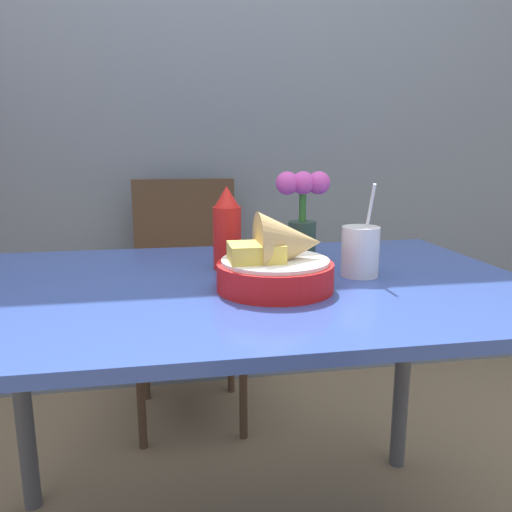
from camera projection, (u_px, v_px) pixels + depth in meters
The scene contains 7 objects.
wall_window at pixel (201, 83), 2.03m from camera, with size 7.00×0.06×2.60m.
dining_table at pixel (241, 324), 1.11m from camera, with size 1.28×0.81×0.76m.
chair_far_window at pixel (187, 278), 1.96m from camera, with size 0.40×0.40×0.92m.
food_basket at pixel (279, 262), 1.02m from camera, with size 0.24×0.24×0.16m.
ketchup_bottle at pixel (227, 229), 1.19m from camera, with size 0.07×0.07×0.20m.
drink_cup at pixel (360, 253), 1.12m from camera, with size 0.09×0.09×0.21m.
flower_vase at pixel (303, 209), 1.29m from camera, with size 0.14×0.07×0.23m.
Camera 1 is at (-0.15, -1.04, 1.04)m, focal length 35.00 mm.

